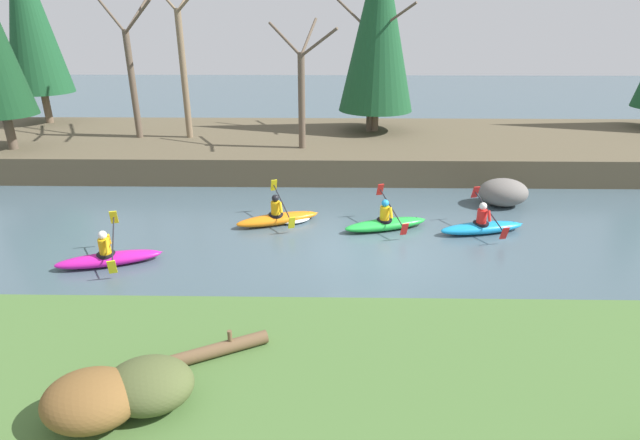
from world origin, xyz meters
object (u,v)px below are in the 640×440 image
at_px(kayaker_lead, 483,226).
at_px(kayaker_trailing, 281,218).
at_px(kayaker_middle, 386,223).
at_px(kayaker_far_back, 110,257).
at_px(boulder_midstream, 503,192).
at_px(driftwood_log, 220,349).

xyz_separation_m(kayaker_lead, kayaker_trailing, (-6.30, 0.65, -0.02)).
bearing_deg(kayaker_middle, kayaker_lead, -21.76).
height_order(kayaker_lead, kayaker_far_back, same).
height_order(boulder_midstream, driftwood_log, driftwood_log).
bearing_deg(boulder_midstream, kayaker_trailing, -166.79).
bearing_deg(kayaker_lead, kayaker_middle, 163.17).
bearing_deg(driftwood_log, boulder_midstream, 22.97).
relative_size(kayaker_lead, boulder_midstream, 1.63).
height_order(kayaker_trailing, driftwood_log, kayaker_trailing).
distance_m(kayaker_lead, kayaker_trailing, 6.34).
bearing_deg(kayaker_far_back, kayaker_middle, 0.21).
xyz_separation_m(kayaker_lead, boulder_midstream, (1.38, 2.45, 0.26)).
height_order(kayaker_middle, driftwood_log, kayaker_middle).
height_order(kayaker_lead, kayaker_trailing, same).
xyz_separation_m(boulder_midstream, driftwood_log, (-8.04, -9.53, 0.37)).
distance_m(kayaker_middle, kayaker_trailing, 3.38).
relative_size(kayaker_lead, driftwood_log, 1.68).
distance_m(boulder_midstream, driftwood_log, 12.47).
bearing_deg(kayaker_middle, driftwood_log, -134.56).
height_order(kayaker_lead, kayaker_middle, same).
relative_size(kayaker_middle, kayaker_far_back, 1.00).
distance_m(kayaker_middle, boulder_midstream, 4.88).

